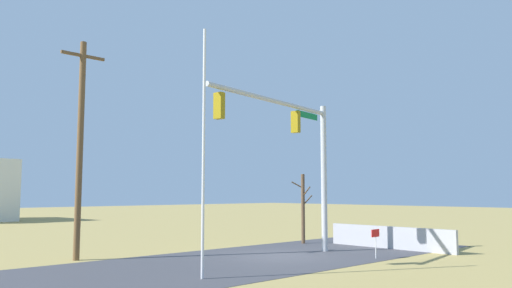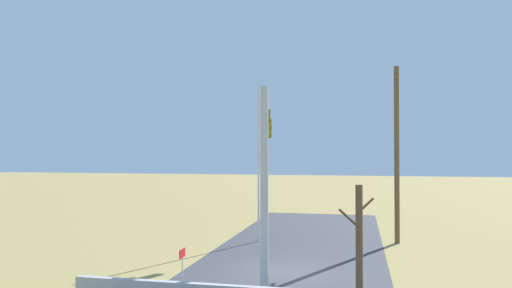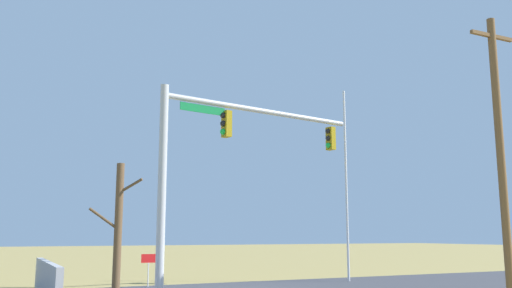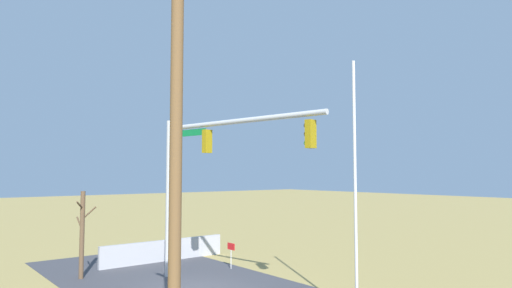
{
  "view_description": "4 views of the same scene",
  "coord_description": "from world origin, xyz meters",
  "views": [
    {
      "loc": [
        -15.86,
        -15.35,
        2.76
      ],
      "look_at": [
        -2.37,
        -0.98,
        4.7
      ],
      "focal_mm": 34.79,
      "sensor_mm": 36.0,
      "label": 1
    },
    {
      "loc": [
        18.4,
        2.85,
        4.68
      ],
      "look_at": [
        -1.96,
        -1.59,
        5.06
      ],
      "focal_mm": 33.22,
      "sensor_mm": 36.0,
      "label": 2
    },
    {
      "loc": [
        7.69,
        16.98,
        1.95
      ],
      "look_at": [
        -1.42,
        -1.82,
        5.44
      ],
      "focal_mm": 37.99,
      "sensor_mm": 36.0,
      "label": 3
    },
    {
      "loc": [
        -15.13,
        9.12,
        4.54
      ],
      "look_at": [
        -2.05,
        -1.42,
        5.68
      ],
      "focal_mm": 30.96,
      "sensor_mm": 36.0,
      "label": 4
    }
  ],
  "objects": [
    {
      "name": "retaining_fence",
      "position": [
        5.98,
        -1.76,
        0.55
      ],
      "size": [
        0.2,
        6.86,
        1.09
      ],
      "primitive_type": "cube",
      "color": "#A8A8AD",
      "rests_on": "ground_plane"
    },
    {
      "name": "open_sign",
      "position": [
        2.29,
        -3.38,
        0.91
      ],
      "size": [
        0.56,
        0.04,
        1.22
      ],
      "color": "silver",
      "rests_on": "ground_plane"
    },
    {
      "name": "ground_plane",
      "position": [
        0.0,
        0.0,
        0.0
      ],
      "size": [
        160.0,
        160.0,
        0.0
      ],
      "primitive_type": "plane",
      "color": "#9E894C"
    },
    {
      "name": "road_surface",
      "position": [
        -4.0,
        0.0,
        0.01
      ],
      "size": [
        28.0,
        8.0,
        0.01
      ],
      "primitive_type": "cube",
      "color": "#3D3D42",
      "rests_on": "ground_plane"
    },
    {
      "name": "bare_tree",
      "position": [
        4.77,
        2.84,
        1.95
      ],
      "size": [
        1.27,
        1.02,
        3.78
      ],
      "color": "brown",
      "rests_on": "ground_plane"
    },
    {
      "name": "sidewalk_corner",
      "position": [
        3.75,
        -0.28,
        0.0
      ],
      "size": [
        6.0,
        6.0,
        0.01
      ],
      "primitive_type": "cube",
      "color": "#B7B5AD",
      "rests_on": "ground_plane"
    },
    {
      "name": "signal_mast",
      "position": [
        0.51,
        -0.67,
        4.92
      ],
      "size": [
        8.33,
        1.67,
        6.93
      ],
      "color": "#B2B5BA",
      "rests_on": "ground_plane"
    },
    {
      "name": "utility_pole",
      "position": [
        -7.1,
        4.76,
        4.76
      ],
      "size": [
        1.9,
        0.26,
        9.18
      ],
      "color": "brown",
      "rests_on": "ground_plane"
    },
    {
      "name": "flagpole",
      "position": [
        -6.01,
        -2.34,
        4.12
      ],
      "size": [
        0.1,
        0.1,
        8.25
      ],
      "primitive_type": "cylinder",
      "color": "silver",
      "rests_on": "ground_plane"
    }
  ]
}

